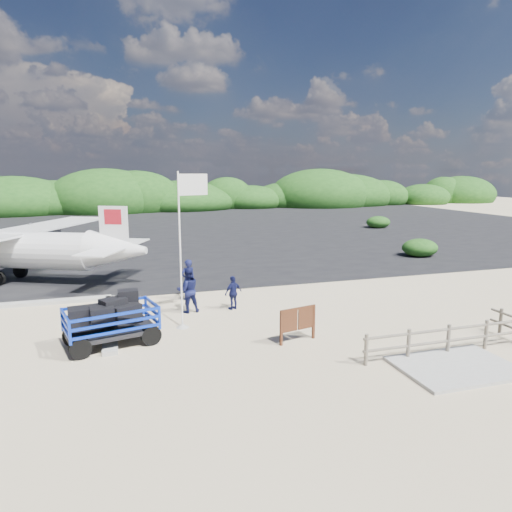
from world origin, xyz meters
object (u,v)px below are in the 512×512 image
(crew_b, at_px, (188,290))
(crew_c, at_px, (233,293))
(crew_a, at_px, (188,280))
(signboard, at_px, (297,342))
(baggage_cart, at_px, (113,345))
(flagpole, at_px, (183,327))
(aircraft_large, at_px, (332,228))

(crew_b, height_order, crew_c, crew_b)
(crew_b, bearing_deg, crew_a, -103.77)
(crew_a, xyz_separation_m, crew_b, (-0.29, -1.90, 0.01))
(signboard, distance_m, crew_b, 5.56)
(baggage_cart, xyz_separation_m, flagpole, (2.54, 1.11, 0.00))
(crew_a, distance_m, crew_c, 2.64)
(signboard, bearing_deg, crew_c, 92.53)
(baggage_cart, xyz_separation_m, crew_b, (3.05, 2.96, 0.96))
(crew_a, distance_m, aircraft_large, 29.24)
(flagpole, relative_size, crew_b, 3.04)
(signboard, distance_m, crew_c, 4.56)
(crew_a, height_order, crew_c, crew_a)
(baggage_cart, bearing_deg, aircraft_large, 37.36)
(crew_b, xyz_separation_m, crew_c, (1.91, -0.17, -0.23))
(baggage_cart, height_order, crew_c, crew_c)
(flagpole, distance_m, aircraft_large, 32.69)
(baggage_cart, relative_size, crew_c, 2.19)
(aircraft_large, bearing_deg, crew_b, 78.22)
(crew_c, relative_size, aircraft_large, 0.08)
(baggage_cart, bearing_deg, signboard, -28.20)
(flagpole, distance_m, signboard, 4.49)
(aircraft_large, bearing_deg, baggage_cart, 77.21)
(flagpole, bearing_deg, crew_c, 34.91)
(flagpole, bearing_deg, aircraft_large, 53.79)
(flagpole, relative_size, crew_c, 3.98)
(crew_a, bearing_deg, crew_b, 64.77)
(baggage_cart, distance_m, flagpole, 2.77)
(flagpole, relative_size, aircraft_large, 0.34)
(flagpole, xyz_separation_m, crew_c, (2.42, 1.69, 0.74))
(baggage_cart, bearing_deg, crew_c, 15.24)
(baggage_cart, distance_m, aircraft_large, 35.11)
(signboard, distance_m, crew_a, 7.06)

